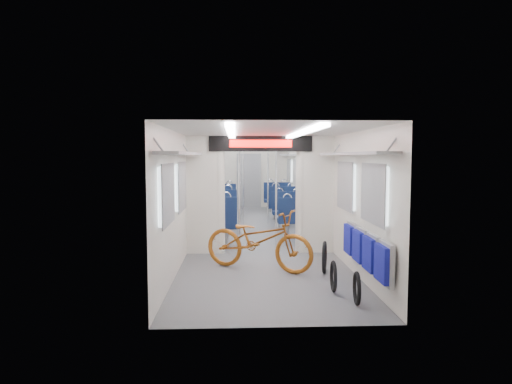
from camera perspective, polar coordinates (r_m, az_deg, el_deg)
carriage at (r=10.70m, az=0.05°, el=2.32°), size 12.00×12.02×2.31m
bicycle at (r=7.68m, az=0.31°, el=-6.00°), size 2.03×1.50×1.02m
flip_bench at (r=6.71m, az=13.49°, el=-7.05°), size 0.12×2.12×0.54m
bike_hoop_a at (r=6.11m, az=12.49°, el=-11.91°), size 0.10×0.44×0.44m
bike_hoop_b at (r=6.62m, az=9.65°, el=-10.56°), size 0.08×0.45×0.45m
bike_hoop_c at (r=7.58m, az=8.55°, el=-8.25°), size 0.19×0.53×0.53m
seat_bay_near_left at (r=10.86m, az=-4.91°, el=-2.60°), size 0.95×2.27×1.16m
seat_bay_near_right at (r=11.49m, az=4.58°, el=-2.43°), size 0.88×1.93×1.06m
seat_bay_far_left at (r=14.13m, az=-4.36°, el=-1.04°), size 0.91×2.10×1.11m
seat_bay_far_right at (r=14.61m, az=3.05°, el=-0.81°), size 0.93×2.17×1.13m
stanchion_near_left at (r=9.44m, az=-2.10°, el=-0.11°), size 0.05×0.05×2.30m
stanchion_near_right at (r=9.52m, az=2.53°, el=-0.07°), size 0.04×0.04×2.30m
stanchion_far_left at (r=12.70m, az=-1.61°, el=1.08°), size 0.04×0.04×2.30m
stanchion_far_right at (r=12.78m, az=1.51°, el=1.10°), size 0.04×0.04×2.30m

